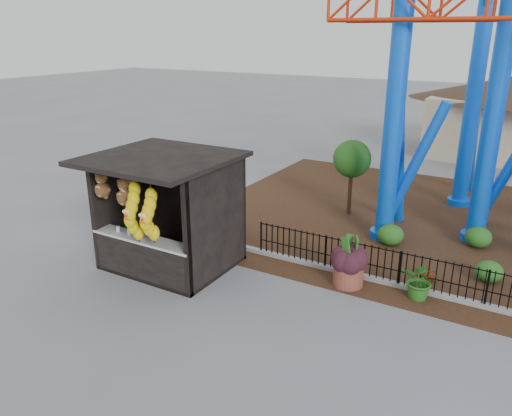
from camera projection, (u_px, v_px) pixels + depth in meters
The scene contains 9 objects.
ground at pixel (242, 312), 11.49m from camera, with size 120.00×120.00×0.00m, color slate.
mulch_bed at pixel (477, 231), 16.09m from camera, with size 18.00×12.00×0.02m, color #331E11.
curb at pixel (448, 297), 12.01m from camera, with size 18.00×0.18×0.12m, color gray.
prize_booth at pixel (163, 216), 13.16m from camera, with size 3.50×3.40×3.12m.
picket_fence at pixel (492, 290), 11.43m from camera, with size 12.20×0.06×1.00m, color black, non-canonical shape.
terracotta_planter at pixel (348, 274), 12.62m from camera, with size 0.77×0.77×0.62m, color brown.
planter_foliage at pixel (350, 251), 12.40m from camera, with size 0.70×0.70×0.64m, color black.
potted_plant at pixel (421, 281), 11.92m from camera, with size 0.87×0.76×0.97m, color #2E5C1B.
landscaping at pixel (487, 253), 13.82m from camera, with size 7.86×3.50×0.63m.
Camera 1 is at (5.35, -8.49, 6.11)m, focal length 35.00 mm.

